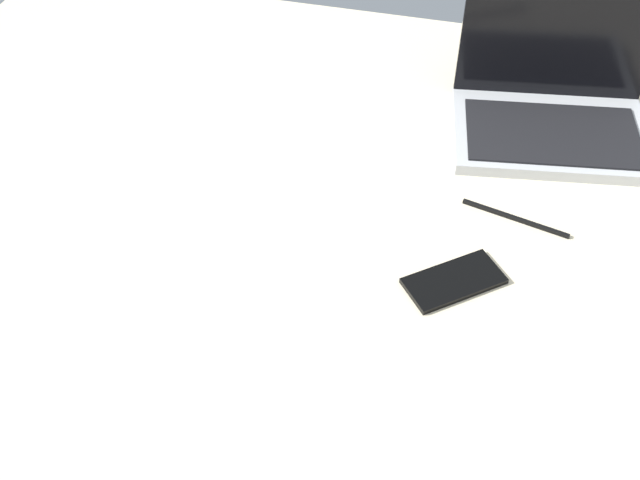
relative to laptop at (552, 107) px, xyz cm
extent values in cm
cube|color=beige|center=(-26.78, -37.59, -13.41)|extent=(180.00, 140.00, 18.00)
cube|color=#B7BABC|center=(0.46, -3.01, -3.41)|extent=(36.10, 27.73, 2.00)
cube|color=black|center=(0.69, -4.49, -2.21)|extent=(31.24, 21.20, 0.40)
cube|color=black|center=(-1.21, 7.87, 8.09)|extent=(32.77, 5.99, 21.00)
cube|color=black|center=(-11.14, -40.68, -4.01)|extent=(15.14, 14.14, 0.80)
cube|color=black|center=(-3.69, -25.24, -4.11)|extent=(16.65, 4.65, 0.60)
camera|label=1|loc=(-11.03, -117.39, 78.41)|focal=43.76mm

